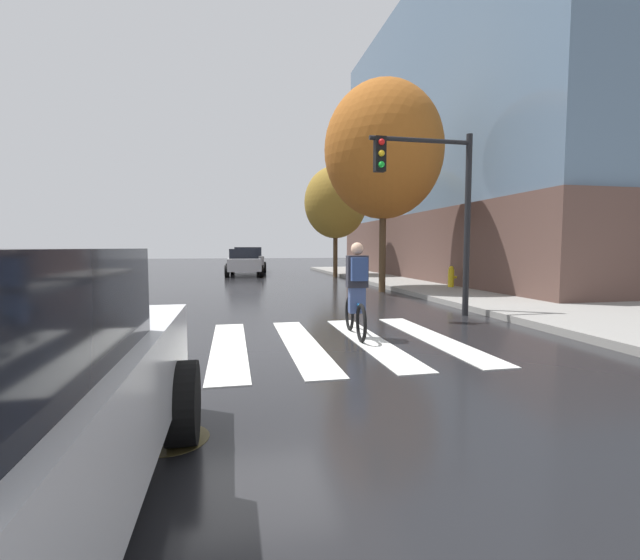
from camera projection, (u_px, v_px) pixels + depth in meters
ground_plane at (253, 346)px, 6.97m from camera, size 120.00×120.00×0.00m
crosswalk_stripes at (229, 347)px, 6.89m from camera, size 7.62×4.06×0.01m
manhole_cover at (170, 439)px, 3.57m from camera, size 0.64×0.64×0.01m
sedan_mid at (244, 262)px, 24.60m from camera, size 2.11×4.45×1.54m
sedan_far at (248, 259)px, 28.58m from camera, size 2.27×4.77×1.64m
cyclist at (357, 290)px, 7.57m from camera, size 0.38×1.71×1.69m
traffic_light_near at (435, 192)px, 9.74m from camera, size 2.47×0.28×4.20m
fire_hydrant at (451, 277)px, 15.82m from camera, size 0.33×0.22×0.78m
street_tree_near at (383, 150)px, 15.14m from camera, size 4.19×4.19×7.45m
street_tree_mid at (335, 203)px, 23.11m from camera, size 3.36×3.36×5.98m
corner_building at (559, 146)px, 22.65m from camera, size 17.51×21.05×14.02m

